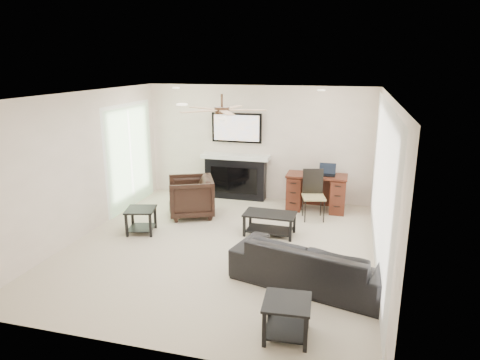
{
  "coord_description": "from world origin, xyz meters",
  "views": [
    {
      "loc": [
        2.0,
        -6.3,
        2.98
      ],
      "look_at": [
        0.22,
        0.37,
        1.06
      ],
      "focal_mm": 32.0,
      "sensor_mm": 36.0,
      "label": 1
    }
  ],
  "objects": [
    {
      "name": "end_table_near",
      "position": [
        1.43,
        -2.16,
        0.23
      ],
      "size": [
        0.55,
        0.55,
        0.45
      ],
      "primitive_type": "cube",
      "rotation": [
        0.0,
        0.0,
        0.07
      ],
      "color": "black",
      "rests_on": "ground"
    },
    {
      "name": "desk",
      "position": [
        1.35,
        2.22,
        0.38
      ],
      "size": [
        1.22,
        0.56,
        0.76
      ],
      "primitive_type": "cube",
      "color": "#411C10",
      "rests_on": "ground"
    },
    {
      "name": "room_shell",
      "position": [
        0.19,
        0.08,
        1.68
      ],
      "size": [
        5.5,
        5.54,
        2.52
      ],
      "color": "#C0B09B",
      "rests_on": "ground"
    },
    {
      "name": "coffee_table",
      "position": [
        0.68,
        0.69,
        0.2
      ],
      "size": [
        0.91,
        0.52,
        0.4
      ],
      "primitive_type": "cube",
      "rotation": [
        0.0,
        0.0,
        -0.02
      ],
      "color": "black",
      "rests_on": "ground"
    },
    {
      "name": "desk_chair",
      "position": [
        1.35,
        1.67,
        0.48
      ],
      "size": [
        0.51,
        0.53,
        0.97
      ],
      "primitive_type": "cube",
      "rotation": [
        0.0,
        0.0,
        0.25
      ],
      "color": "black",
      "rests_on": "ground"
    },
    {
      "name": "end_table_left",
      "position": [
        -1.57,
        0.19,
        0.23
      ],
      "size": [
        0.61,
        0.61,
        0.45
      ],
      "primitive_type": "cube",
      "rotation": [
        0.0,
        0.0,
        0.25
      ],
      "color": "black",
      "rests_on": "ground"
    },
    {
      "name": "sofa",
      "position": [
        1.58,
        -0.91,
        0.32
      ],
      "size": [
        2.31,
        1.36,
        0.63
      ],
      "primitive_type": "imported",
      "rotation": [
        0.0,
        0.0,
        2.89
      ],
      "color": "black",
      "rests_on": "ground"
    },
    {
      "name": "armchair",
      "position": [
        -1.02,
        1.24,
        0.4
      ],
      "size": [
        1.14,
        1.13,
        0.79
      ],
      "primitive_type": "imported",
      "rotation": [
        0.0,
        0.0,
        -1.15
      ],
      "color": "black",
      "rests_on": "ground"
    },
    {
      "name": "fireplace_unit",
      "position": [
        -0.47,
        2.58,
        0.95
      ],
      "size": [
        1.52,
        0.34,
        1.91
      ],
      "primitive_type": "cube",
      "color": "black",
      "rests_on": "ground"
    },
    {
      "name": "laptop",
      "position": [
        1.55,
        2.2,
        0.88
      ],
      "size": [
        0.33,
        0.24,
        0.23
      ],
      "primitive_type": "cube",
      "color": "black",
      "rests_on": "desk"
    }
  ]
}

